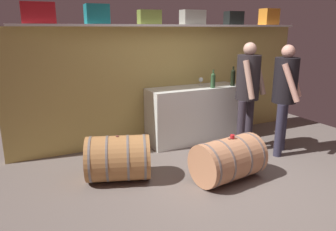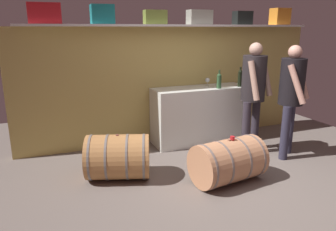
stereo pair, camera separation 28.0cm
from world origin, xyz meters
name	(u,v)px [view 2 (the right image)]	position (x,y,z in m)	size (l,w,h in m)	color
ground_plane	(219,173)	(0.00, 0.53, -0.01)	(6.46, 7.42, 0.02)	#695F58
back_wall_panel	(174,84)	(0.00, 2.11, 0.96)	(5.26, 0.10, 1.92)	tan
high_shelf_board	(178,26)	(0.00, 1.96, 1.94)	(4.84, 0.40, 0.03)	silver
toolcase_red	(45,13)	(-1.99, 1.96, 2.09)	(0.43, 0.23, 0.28)	red
toolcase_teal	(102,14)	(-1.20, 1.96, 2.09)	(0.33, 0.26, 0.27)	#16787E
toolcase_olive	(155,17)	(-0.39, 1.96, 2.06)	(0.34, 0.20, 0.21)	olive
toolcase_grey	(199,17)	(0.38, 1.96, 2.07)	(0.39, 0.21, 0.23)	gray
toolcase_black	(242,18)	(1.22, 1.96, 2.07)	(0.29, 0.21, 0.23)	black
toolcase_orange	(280,17)	(2.02, 1.96, 2.10)	(0.30, 0.24, 0.29)	orange
work_cabinet	(200,115)	(0.35, 1.77, 0.47)	(1.63, 0.55, 0.94)	white
wine_bottle_green	(219,81)	(0.58, 1.59, 1.07)	(0.08, 0.08, 0.30)	#2D4F2F
wine_bottle_dark	(240,78)	(0.99, 1.60, 1.09)	(0.08, 0.08, 0.33)	black
wine_glass	(207,80)	(0.51, 1.86, 1.04)	(0.08, 0.08, 0.14)	white
wine_barrel_near	(228,161)	(-0.04, 0.26, 0.28)	(0.95, 0.66, 0.57)	tan
wine_barrel_far	(118,157)	(-1.30, 0.88, 0.30)	(0.94, 0.81, 0.60)	#B07743
tasting_cup	(232,138)	(0.01, 0.26, 0.58)	(0.06, 0.06, 0.04)	red
winemaker_pouring	(292,90)	(1.26, 0.67, 1.03)	(0.56, 0.52, 1.67)	#2E2C3E
visitor_tasting	(254,87)	(0.87, 1.05, 1.04)	(0.55, 0.48, 1.70)	#312A34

